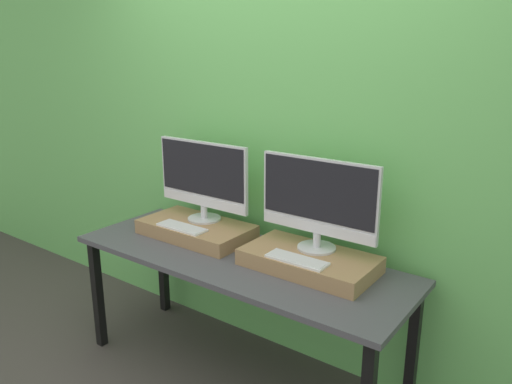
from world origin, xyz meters
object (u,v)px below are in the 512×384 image
at_px(keyboard_left, 182,227).
at_px(monitor_right, 318,200).
at_px(monitor_left, 203,178).
at_px(keyboard_right, 297,260).

distance_m(keyboard_left, monitor_right, 0.82).
distance_m(monitor_left, monitor_right, 0.76).
relative_size(monitor_right, keyboard_right, 2.09).
xyz_separation_m(keyboard_left, keyboard_right, (0.76, 0.00, 0.00)).
relative_size(monitor_left, monitor_right, 1.00).
bearing_deg(keyboard_right, keyboard_left, 180.00).
xyz_separation_m(keyboard_left, monitor_right, (0.76, 0.19, 0.25)).
bearing_deg(monitor_left, monitor_right, 0.00).
bearing_deg(keyboard_left, keyboard_right, 0.00).
bearing_deg(keyboard_right, monitor_right, 90.00).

